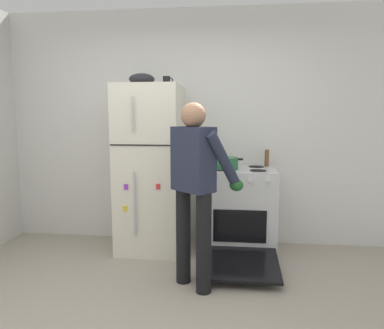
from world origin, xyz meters
The scene contains 8 objects.
kitchen_wall_back centered at (0.00, 1.95, 1.35)m, with size 6.00×0.10×2.70m, color silver.
refrigerator centered at (-0.38, 1.57, 0.91)m, with size 0.68×0.72×1.82m.
stove_range centered at (0.60, 1.55, 0.46)m, with size 0.76×1.23×0.94m.
person_cook centered at (0.21, 0.73, 0.95)m, with size 0.63×0.66×1.60m.
red_pot centered at (0.44, 1.52, 1.00)m, with size 0.38×0.28×0.12m.
coffee_mug centered at (-0.20, 1.62, 1.87)m, with size 0.11×0.08×0.10m.
pepper_mill centered at (0.90, 1.77, 1.03)m, with size 0.05×0.05×0.18m, color brown.
mixing_bowl centered at (-0.46, 1.57, 1.88)m, with size 0.27×0.27×0.12m, color black.
Camera 1 is at (0.51, -2.21, 1.48)m, focal length 33.03 mm.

